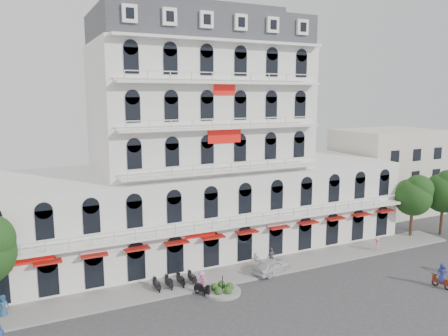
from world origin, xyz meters
The scene contains 14 objects.
ground centered at (0.00, 0.00, 0.00)m, with size 120.00×120.00×0.00m, color #38383A.
sidewalk centered at (0.00, 9.00, 0.08)m, with size 53.00×4.00×0.16m, color gray.
main_building centered at (0.00, 18.00, 9.96)m, with size 45.00×15.00×25.80m.
flank_building_east centered at (30.00, 20.00, 6.00)m, with size 14.00×10.00×12.00m, color beige.
traffic_island centered at (-3.00, 6.00, 0.26)m, with size 3.20×3.20×1.60m.
parked_scooter_row centered at (-6.35, 8.80, 0.00)m, with size 4.40×1.80×1.10m, color black, non-canonical shape.
tree_east_inner centered at (24.05, 9.98, 5.21)m, with size 4.40×4.37×7.57m.
tree_east_outer centered at (28.05, 8.98, 5.55)m, with size 4.65×4.65×8.05m.
parked_car centered at (3.09, 7.86, 0.72)m, with size 1.69×4.21×1.43m, color silver.
rider_east centered at (14.98, -1.42, 1.16)m, with size 0.77×1.68×2.29m.
rider_center centered at (-4.76, 6.41, 1.12)m, with size 1.06×1.55×2.14m.
pedestrian_left centered at (-19.97, 9.50, 0.91)m, with size 0.89×0.58×1.81m, color navy.
pedestrian_mid centered at (4.08, 9.50, 0.92)m, with size 1.08×0.45×1.84m, color slate.
pedestrian_right centered at (16.37, 7.75, 0.82)m, with size 1.06×0.61×1.64m, color #E37881.
Camera 1 is at (-18.12, -25.98, 16.87)m, focal length 35.00 mm.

